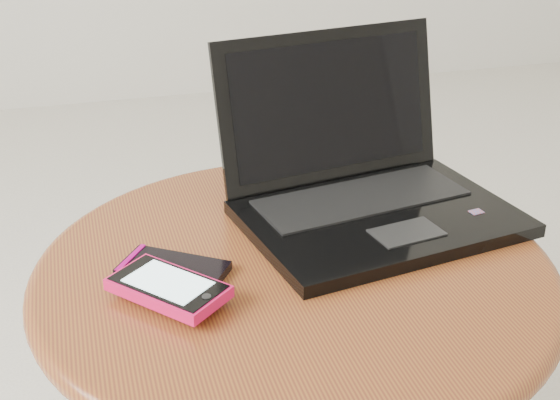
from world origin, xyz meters
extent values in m
cylinder|color=maroon|center=(-0.08, -0.07, 0.45)|extent=(0.56, 0.56, 0.03)
torus|color=maroon|center=(-0.08, -0.07, 0.45)|extent=(0.59, 0.59, 0.03)
cube|color=black|center=(0.04, -0.02, 0.48)|extent=(0.35, 0.27, 0.02)
cube|color=black|center=(0.04, 0.03, 0.49)|extent=(0.28, 0.14, 0.00)
cube|color=black|center=(0.05, -0.07, 0.49)|extent=(0.09, 0.06, 0.00)
cube|color=red|center=(0.16, -0.05, 0.48)|extent=(0.02, 0.01, 0.00)
cube|color=black|center=(0.02, 0.11, 0.58)|extent=(0.32, 0.10, 0.19)
cube|color=black|center=(0.02, 0.11, 0.58)|extent=(0.28, 0.08, 0.16)
cube|color=black|center=(-0.22, -0.06, 0.47)|extent=(0.13, 0.11, 0.01)
cube|color=#AD0069|center=(-0.26, -0.03, 0.48)|extent=(0.04, 0.05, 0.00)
cube|color=#E81052|center=(-0.23, -0.12, 0.48)|extent=(0.13, 0.13, 0.01)
cube|color=black|center=(-0.23, -0.12, 0.49)|extent=(0.12, 0.12, 0.00)
cube|color=#C9EBF1|center=(-0.23, -0.12, 0.49)|extent=(0.09, 0.10, 0.00)
cylinder|color=black|center=(-0.20, -0.15, 0.49)|extent=(0.01, 0.01, 0.00)
camera|label=1|loc=(-0.30, -0.78, 0.90)|focal=49.06mm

